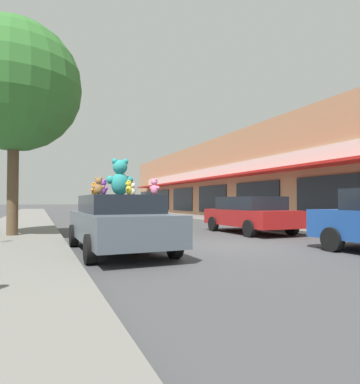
# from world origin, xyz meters

# --- Properties ---
(ground_plane) EXTENTS (260.00, 260.00, 0.00)m
(ground_plane) POSITION_xyz_m (0.00, 0.00, 0.00)
(ground_plane) COLOR #424244
(storefront_row) EXTENTS (11.38, 39.30, 5.88)m
(storefront_row) POSITION_xyz_m (12.15, 14.30, 2.94)
(storefront_row) COLOR tan
(storefront_row) RESTS_ON ground_plane
(plush_art_car) EXTENTS (2.07, 4.62, 1.39)m
(plush_art_car) POSITION_xyz_m (-3.02, 0.12, 0.75)
(plush_art_car) COLOR #4C5660
(plush_art_car) RESTS_ON ground_plane
(teddy_bear_giant) EXTENTS (0.68, 0.42, 0.93)m
(teddy_bear_giant) POSITION_xyz_m (-2.97, 0.20, 1.84)
(teddy_bear_giant) COLOR teal
(teddy_bear_giant) RESTS_ON plush_art_car
(teddy_bear_yellow) EXTENTS (0.18, 0.24, 0.32)m
(teddy_bear_yellow) POSITION_xyz_m (-3.04, -0.97, 1.55)
(teddy_bear_yellow) COLOR yellow
(teddy_bear_yellow) RESTS_ON plush_art_car
(teddy_bear_brown) EXTENTS (0.28, 0.20, 0.36)m
(teddy_bear_brown) POSITION_xyz_m (-3.69, -1.00, 1.57)
(teddy_bear_brown) COLOR olive
(teddy_bear_brown) RESTS_ON plush_art_car
(teddy_bear_purple) EXTENTS (0.22, 0.27, 0.36)m
(teddy_bear_purple) POSITION_xyz_m (-3.47, -0.31, 1.57)
(teddy_bear_purple) COLOR purple
(teddy_bear_purple) RESTS_ON plush_art_car
(teddy_bear_orange) EXTENTS (0.21, 0.25, 0.34)m
(teddy_bear_orange) POSITION_xyz_m (-3.53, 0.72, 1.56)
(teddy_bear_orange) COLOR orange
(teddy_bear_orange) RESTS_ON plush_art_car
(teddy_bear_pink) EXTENTS (0.23, 0.28, 0.37)m
(teddy_bear_pink) POSITION_xyz_m (-2.43, -0.90, 1.57)
(teddy_bear_pink) COLOR pink
(teddy_bear_pink) RESTS_ON plush_art_car
(teddy_bear_cream) EXTENTS (0.29, 0.22, 0.38)m
(teddy_bear_cream) POSITION_xyz_m (-2.37, 1.28, 1.58)
(teddy_bear_cream) COLOR beige
(teddy_bear_cream) RESTS_ON plush_art_car
(parked_car_far_center) EXTENTS (2.03, 4.27, 1.42)m
(parked_car_far_center) POSITION_xyz_m (2.82, 3.09, 0.76)
(parked_car_far_center) COLOR maroon
(parked_car_far_center) RESTS_ON ground_plane
(street_tree) EXTENTS (4.29, 4.29, 7.03)m
(street_tree) POSITION_xyz_m (-5.63, 4.05, 5.02)
(street_tree) COLOR brown
(street_tree) RESTS_ON sidewalk_near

